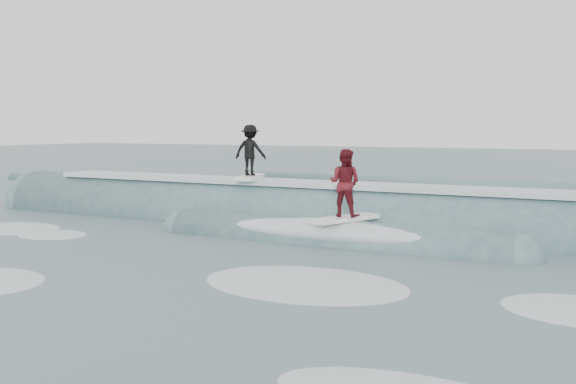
% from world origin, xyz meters
% --- Properties ---
extents(ground, '(160.00, 160.00, 0.00)m').
position_xyz_m(ground, '(0.00, 0.00, 0.00)').
color(ground, '#435A61').
rests_on(ground, ground).
extents(breaking_wave, '(24.32, 4.05, 2.53)m').
position_xyz_m(breaking_wave, '(0.22, 5.67, 0.03)').
color(breaking_wave, '#3B6163').
rests_on(breaking_wave, ground).
extents(surfer_black, '(1.18, 2.07, 1.65)m').
position_xyz_m(surfer_black, '(-1.81, 5.94, 2.12)').
color(surfer_black, white).
rests_on(surfer_black, ground).
extents(surfer_red, '(1.28, 2.06, 1.78)m').
position_xyz_m(surfer_red, '(2.20, 3.74, 1.44)').
color(surfer_red, white).
rests_on(surfer_red, ground).
extents(whitewater, '(17.50, 8.01, 0.10)m').
position_xyz_m(whitewater, '(0.71, -1.00, 0.00)').
color(whitewater, silver).
rests_on(whitewater, ground).
extents(far_swells, '(39.62, 8.65, 0.80)m').
position_xyz_m(far_swells, '(-0.77, 17.65, 0.00)').
color(far_swells, '#3B6163').
rests_on(far_swells, ground).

